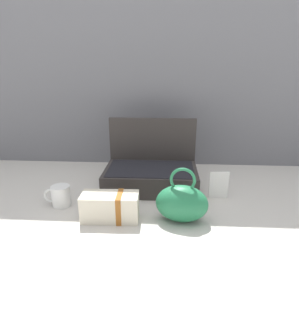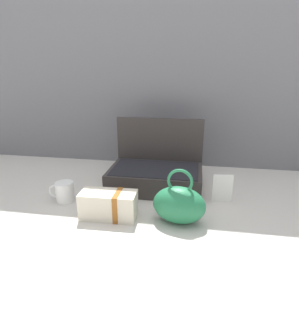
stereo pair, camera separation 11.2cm
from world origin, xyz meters
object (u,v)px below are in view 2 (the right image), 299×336
coffee_mug (64,192)px  info_card_left (222,188)px  open_suitcase (156,172)px  teal_pouch_handbag (179,204)px  cream_toiletry_bag (109,205)px

coffee_mug → info_card_left: 0.69m
coffee_mug → open_suitcase: bearing=32.1°
coffee_mug → teal_pouch_handbag: bearing=-10.6°
teal_pouch_handbag → coffee_mug: teal_pouch_handbag is taller
cream_toiletry_bag → coffee_mug: bearing=157.1°
teal_pouch_handbag → info_card_left: bearing=50.1°
open_suitcase → teal_pouch_handbag: bearing=-67.8°
teal_pouch_handbag → cream_toiletry_bag: size_ratio=0.99×
info_card_left → teal_pouch_handbag: bearing=-136.8°
cream_toiletry_bag → info_card_left: info_card_left is taller
open_suitcase → info_card_left: bearing=-21.3°
cream_toiletry_bag → coffee_mug: size_ratio=1.92×
info_card_left → cream_toiletry_bag: bearing=-161.2°
teal_pouch_handbag → cream_toiletry_bag: (-0.27, -0.00, -0.02)m
cream_toiletry_bag → info_card_left: (0.44, 0.21, 0.01)m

